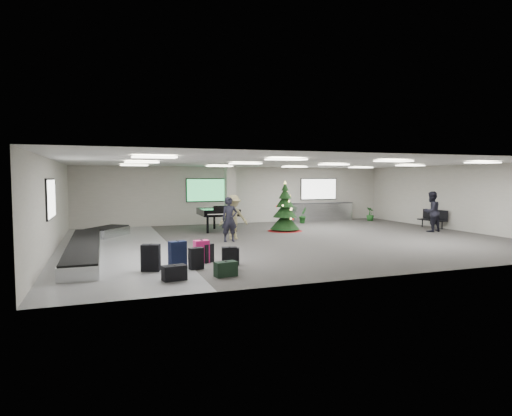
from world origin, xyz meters
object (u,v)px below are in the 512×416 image
object	(u,v)px
baggage_carousel	(90,244)
potted_plant_left	(303,215)
christmas_tree	(285,214)
traveler_a	(230,219)
potted_plant_right	(370,214)
pink_suitcase	(201,252)
traveler_bench	(431,212)
grand_piano	(218,212)
bench	(434,218)
traveler_b	(233,217)
service_counter	(321,212)

from	to	relation	value
baggage_carousel	potted_plant_left	xyz separation A→B (m)	(11.15, 5.77, 0.23)
christmas_tree	traveler_a	world-z (taller)	christmas_tree
traveler_a	potted_plant_right	size ratio (longest dim) A/B	2.20
pink_suitcase	traveler_bench	world-z (taller)	traveler_bench
grand_piano	potted_plant_right	bearing A→B (deg)	11.22
grand_piano	bench	world-z (taller)	grand_piano
baggage_carousel	traveler_bench	size ratio (longest dim) A/B	5.03
traveler_b	potted_plant_right	size ratio (longest dim) A/B	2.27
baggage_carousel	traveler_b	bearing A→B (deg)	9.93
potted_plant_left	baggage_carousel	bearing A→B (deg)	-152.67
service_counter	traveler_b	size ratio (longest dim) A/B	2.18
baggage_carousel	traveler_bench	xyz separation A→B (m)	(15.20, 0.15, 0.75)
pink_suitcase	service_counter	bearing A→B (deg)	36.55
pink_suitcase	christmas_tree	distance (m)	8.47
pink_suitcase	bench	bearing A→B (deg)	9.94
baggage_carousel	traveler_b	world-z (taller)	traveler_b
traveler_a	potted_plant_right	xyz separation A→B (m)	(10.33, 5.27, -0.49)
traveler_b	traveler_bench	distance (m)	9.63
grand_piano	traveler_a	bearing A→B (deg)	-96.11
traveler_a	traveler_b	size ratio (longest dim) A/B	0.97
christmas_tree	potted_plant_left	world-z (taller)	christmas_tree
potted_plant_left	traveler_a	bearing A→B (deg)	-137.54
bench	traveler_a	distance (m)	11.24
baggage_carousel	potted_plant_left	size ratio (longest dim) A/B	10.85
baggage_carousel	traveler_a	size ratio (longest dim) A/B	5.38
baggage_carousel	potted_plant_right	world-z (taller)	potted_plant_right
traveler_a	potted_plant_left	distance (m)	8.01
grand_piano	potted_plant_left	world-z (taller)	grand_piano
pink_suitcase	traveler_bench	xyz separation A→B (m)	(11.97, 3.71, 0.62)
baggage_carousel	potted_plant_left	distance (m)	12.56
christmas_tree	traveler_b	distance (m)	3.67
service_counter	christmas_tree	size ratio (longest dim) A/B	1.66
potted_plant_left	christmas_tree	bearing A→B (deg)	-129.10
potted_plant_right	bench	bearing A→B (deg)	-78.68
pink_suitcase	traveler_a	size ratio (longest dim) A/B	0.39
traveler_a	grand_piano	bearing A→B (deg)	80.15
traveler_bench	potted_plant_right	world-z (taller)	traveler_bench
christmas_tree	bench	xyz separation A→B (m)	(7.67, -1.49, -0.31)
service_counter	bench	size ratio (longest dim) A/B	2.62
service_counter	traveler_bench	bearing A→B (deg)	-70.31
potted_plant_left	potted_plant_right	xyz separation A→B (m)	(4.43, -0.13, -0.04)
baggage_carousel	service_counter	distance (m)	14.50
pink_suitcase	traveler_b	world-z (taller)	traveler_b
christmas_tree	baggage_carousel	bearing A→B (deg)	-162.13
christmas_tree	potted_plant_right	distance (m)	7.38
bench	potted_plant_left	world-z (taller)	bench
traveler_b	traveler_a	bearing A→B (deg)	-116.74
baggage_carousel	service_counter	xyz separation A→B (m)	(12.84, 6.73, 0.33)
christmas_tree	traveler_b	size ratio (longest dim) A/B	1.32
christmas_tree	service_counter	bearing A→B (deg)	43.80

